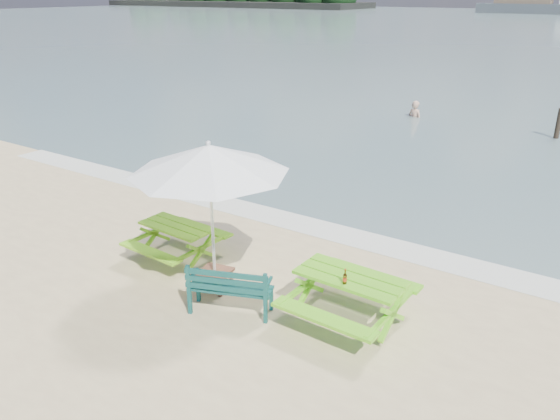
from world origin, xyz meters
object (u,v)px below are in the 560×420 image
Objects in this scene: picnic_table_right at (349,299)px; park_bench at (231,298)px; beer_bottle at (345,279)px; patio_umbrella at (209,159)px; picnic_table_left at (178,242)px; swimmer at (414,122)px; side_table at (215,279)px.

park_bench reaches higher than picnic_table_right.
picnic_table_right is 0.59m from beer_bottle.
patio_umbrella is at bearing 148.48° from park_bench.
picnic_table_left reaches higher than swimmer.
beer_bottle is (1.84, 0.59, 0.66)m from park_bench.
picnic_table_right is at bearing 25.61° from park_bench.
patio_umbrella reaches higher than picnic_table_left.
picnic_table_left is 0.88× the size of picnic_table_right.
picnic_table_left is 3.96m from picnic_table_right.
picnic_table_right is at bearing -72.98° from swimmer.
picnic_table_left is 2.62m from patio_umbrella.
picnic_table_left is 0.55× the size of patio_umbrella.
beer_bottle is 16.70m from swimmer.
swimmer is (-2.27, 16.09, -0.40)m from side_table.
picnic_table_right is at bearing 9.43° from patio_umbrella.
swimmer is at bearing 98.02° from side_table.
picnic_table_left is 1.19× the size of park_bench.
patio_umbrella is at bearing -93.58° from side_table.
patio_umbrella is (-2.53, -0.42, 2.08)m from picnic_table_right.
swimmer is (-4.80, 15.67, -0.62)m from picnic_table_right.
beer_bottle is at bearing 3.33° from patio_umbrella.
beer_bottle is at bearing -83.32° from picnic_table_right.
patio_umbrella is (-0.73, 0.44, 2.22)m from park_bench.
picnic_table_right is 2.57m from side_table.
patio_umbrella is 16.48m from swimmer.
side_table is 16.26m from swimmer.
park_bench is at bearing -24.33° from picnic_table_left.
beer_bottle is (0.03, -0.27, 0.52)m from picnic_table_right.
patio_umbrella reaches higher than park_bench.
picnic_table_right reaches higher than picnic_table_left.
swimmer is (-4.83, 15.94, -1.14)m from beer_bottle.
picnic_table_right is (3.96, -0.11, 0.05)m from picnic_table_left.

